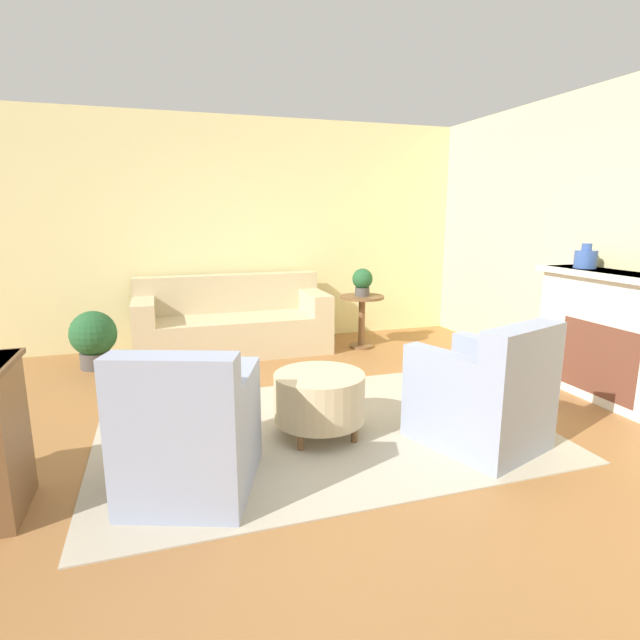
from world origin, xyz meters
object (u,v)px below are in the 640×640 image
Objects in this scene: couch at (233,325)px; potted_plant_floor at (94,337)px; ottoman_table at (319,397)px; armchair_left at (190,435)px; vase_mantel_near at (586,258)px; side_table at (362,312)px; armchair_right at (484,397)px; potted_plant_on_side_table at (362,281)px.

couch is 1.53m from potted_plant_floor.
potted_plant_floor is (-1.79, 2.34, 0.04)m from ottoman_table.
vase_mantel_near is at bearing 12.45° from armchair_left.
couch is 9.86× the size of vase_mantel_near.
ottoman_table is at bearing -119.33° from side_table.
armchair_right is at bearing 0.00° from armchair_left.
potted_plant_on_side_table is at bearing -1.53° from potted_plant_floor.
side_table reaches higher than ottoman_table.
armchair_right is 2.78m from side_table.
ottoman_table is (0.96, 0.51, -0.06)m from armchair_left.
side_table is at bearing -1.53° from potted_plant_floor.
vase_mantel_near is (3.61, 0.80, 0.87)m from armchair_left.
couch is 3.33m from armchair_right.
potted_plant_floor reaches higher than ottoman_table.
side_table is (1.27, 2.26, 0.14)m from ottoman_table.
vase_mantel_near is 0.67× the size of potted_plant_on_side_table.
ottoman_table is 2.60m from side_table.
armchair_left is 1.09m from ottoman_table.
potted_plant_on_side_table is at bearing 125.09° from vase_mantel_near.
armchair_left is at bearing -102.57° from couch.
armchair_left is 3.00× the size of potted_plant_on_side_table.
vase_mantel_near reaches higher than side_table.
side_table reaches higher than potted_plant_floor.
armchair_right is 3.00× the size of potted_plant_on_side_table.
ottoman_table is 2.65m from potted_plant_on_side_table.
couch is at bearing 169.70° from potted_plant_on_side_table.
armchair_left is 2.97m from potted_plant_floor.
side_table is 2.53m from vase_mantel_near.
potted_plant_on_side_table reaches higher than potted_plant_floor.
side_table is at bearing -10.30° from couch.
side_table is at bearing 60.67° from ottoman_table.
ottoman_table is at bearing -83.74° from couch.
potted_plant_floor is at bearing 178.47° from potted_plant_on_side_table.
potted_plant_on_side_table reaches higher than side_table.
vase_mantel_near reaches higher than couch.
armchair_right is at bearing -153.37° from vase_mantel_near.
armchair_right is 1.62× the size of potted_plant_floor.
vase_mantel_near reaches higher than armchair_right.
armchair_right is (2.02, 0.00, 0.00)m from armchair_left.
armchair_left reaches higher than side_table.
potted_plant_floor is at bearing 178.47° from side_table.
couch is at bearing 96.26° from ottoman_table.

